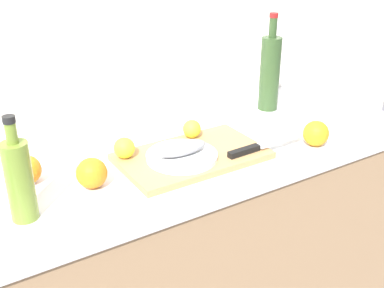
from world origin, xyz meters
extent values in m
cube|color=white|center=(0.00, 0.33, 1.25)|extent=(3.20, 0.05, 2.50)
cube|color=#9E7A56|center=(0.00, 0.00, 0.43)|extent=(2.00, 0.58, 0.86)
cube|color=silver|center=(0.00, 0.00, 0.88)|extent=(2.00, 0.60, 0.04)
cube|color=tan|center=(0.18, -0.08, 0.91)|extent=(0.43, 0.26, 0.02)
cylinder|color=white|center=(0.13, -0.09, 0.93)|extent=(0.21, 0.21, 0.01)
ellipsoid|color=gray|center=(0.13, -0.09, 0.95)|extent=(0.16, 0.07, 0.04)
cube|color=silver|center=(0.45, -0.16, 0.93)|extent=(0.18, 0.04, 0.00)
cube|color=black|center=(0.30, -0.17, 0.93)|extent=(0.11, 0.03, 0.02)
sphere|color=yellow|center=(-0.01, 0.00, 0.95)|extent=(0.06, 0.06, 0.06)
sphere|color=yellow|center=(0.24, 0.02, 0.95)|extent=(0.06, 0.06, 0.06)
cylinder|color=olive|center=(-0.33, -0.13, 1.00)|extent=(0.06, 0.06, 0.20)
cylinder|color=olive|center=(-0.33, -0.13, 1.12)|extent=(0.03, 0.03, 0.05)
cylinder|color=black|center=(-0.33, -0.13, 1.16)|extent=(0.03, 0.03, 0.02)
cylinder|color=#2D4723|center=(0.65, 0.13, 1.04)|extent=(0.07, 0.07, 0.27)
cylinder|color=#2D4723|center=(0.65, 0.13, 1.21)|extent=(0.03, 0.03, 0.07)
cylinder|color=maroon|center=(0.65, 0.13, 1.25)|extent=(0.03, 0.03, 0.02)
sphere|color=orange|center=(0.56, -0.21, 0.94)|extent=(0.08, 0.08, 0.08)
sphere|color=orange|center=(-0.28, 0.04, 0.94)|extent=(0.08, 0.08, 0.08)
sphere|color=orange|center=(-0.14, -0.08, 0.94)|extent=(0.08, 0.08, 0.08)
camera|label=1|loc=(-0.51, -1.17, 1.55)|focal=44.74mm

